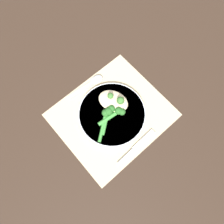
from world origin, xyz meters
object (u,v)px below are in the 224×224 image
object	(u,v)px
spoon	(93,82)
plate	(112,114)
chicken_fillet	(113,101)
broccoli_stalk_right	(116,113)
knife	(136,148)
broccoli_stalk_front	(109,113)
broccoli_stalk_left	(106,115)

from	to	relation	value
spoon	plate	bearing A→B (deg)	-6.39
plate	chicken_fillet	size ratio (longest dim) A/B	1.83
chicken_fillet	broccoli_stalk_right	distance (m)	0.05
broccoli_stalk_right	knife	world-z (taller)	broccoli_stalk_right
plate	knife	distance (m)	0.15
broccoli_stalk_front	spoon	world-z (taller)	broccoli_stalk_front
broccoli_stalk_left	broccoli_stalk_right	bearing A→B (deg)	24.56
broccoli_stalk_front	chicken_fillet	bearing A→B (deg)	84.53
chicken_fillet	broccoli_stalk_front	size ratio (longest dim) A/B	1.31
spoon	broccoli_stalk_right	bearing A→B (deg)	-2.14
chicken_fillet	broccoli_stalk_left	distance (m)	0.06
plate	broccoli_stalk_left	world-z (taller)	broccoli_stalk_left
chicken_fillet	plate	bearing A→B (deg)	42.80
plate	chicken_fillet	xyz separation A→B (m)	(-0.03, -0.03, 0.02)
broccoli_stalk_left	knife	bearing A→B (deg)	-35.35
chicken_fillet	spoon	distance (m)	0.12
spoon	chicken_fillet	bearing A→B (deg)	6.03
broccoli_stalk_right	broccoli_stalk_left	size ratio (longest dim) A/B	0.93
chicken_fillet	broccoli_stalk_front	world-z (taller)	broccoli_stalk_front
broccoli_stalk_left	knife	size ratio (longest dim) A/B	0.66
knife	spoon	size ratio (longest dim) A/B	1.09
chicken_fillet	broccoli_stalk_front	xyz separation A→B (m)	(0.04, 0.02, 0.00)
chicken_fillet	spoon	bearing A→B (deg)	-89.90
broccoli_stalk_front	broccoli_stalk_left	xyz separation A→B (m)	(0.01, 0.00, 0.00)
chicken_fillet	knife	bearing A→B (deg)	74.21
chicken_fillet	broccoli_stalk_right	xyz separation A→B (m)	(0.02, 0.04, 0.00)
broccoli_stalk_front	broccoli_stalk_right	bearing A→B (deg)	7.99
broccoli_stalk_left	spoon	distance (m)	0.16
chicken_fillet	knife	distance (m)	0.19
spoon	knife	bearing A→B (deg)	-3.72
broccoli_stalk_front	knife	world-z (taller)	broccoli_stalk_front
chicken_fillet	knife	world-z (taller)	chicken_fillet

